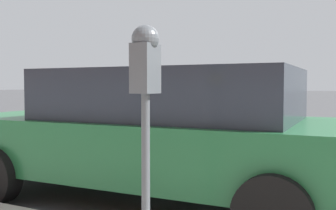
% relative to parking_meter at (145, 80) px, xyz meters
% --- Properties ---
extents(ground_plane, '(220.00, 220.00, 0.00)m').
position_rel_parking_meter_xyz_m(ground_plane, '(2.62, 0.50, -1.36)').
color(ground_plane, '#424244').
extents(parking_meter, '(0.21, 0.19, 1.61)m').
position_rel_parking_meter_xyz_m(parking_meter, '(0.00, 0.00, 0.00)').
color(parking_meter, '#4C5156').
rests_on(parking_meter, sidewalk).
extents(car_green, '(2.25, 4.95, 1.50)m').
position_rel_parking_meter_xyz_m(car_green, '(1.65, 0.76, -0.56)').
color(car_green, '#1E5B33').
rests_on(car_green, ground_plane).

